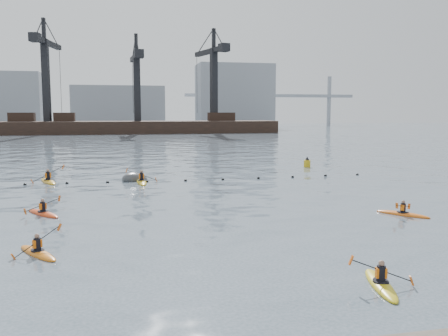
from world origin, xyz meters
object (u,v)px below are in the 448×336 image
(kayaker_0, at_px, (38,252))
(mooring_buoy, at_px, (135,180))
(kayaker_1, at_px, (381,283))
(kayaker_5, at_px, (48,181))
(kayaker_3, at_px, (142,181))
(kayaker_2, at_px, (43,213))
(nav_buoy, at_px, (307,163))
(kayaker_4, at_px, (403,213))

(kayaker_0, distance_m, mooring_buoy, 19.80)
(kayaker_1, height_order, kayaker_5, kayaker_5)
(kayaker_0, bearing_deg, kayaker_1, -60.63)
(kayaker_1, distance_m, kayaker_3, 24.56)
(kayaker_1, bearing_deg, kayaker_5, 132.22)
(kayaker_0, xyz_separation_m, kayaker_3, (4.61, 17.91, 0.02))
(kayaker_1, height_order, kayaker_2, kayaker_1)
(kayaker_0, xyz_separation_m, nav_buoy, (21.04, 25.10, 0.27))
(kayaker_5, bearing_deg, kayaker_3, -34.54)
(kayaker_0, bearing_deg, nav_buoy, 16.97)
(kayaker_2, height_order, kayaker_4, kayaker_2)
(kayaker_2, bearing_deg, nav_buoy, 2.83)
(kayaker_4, xyz_separation_m, mooring_buoy, (-13.50, 16.03, -0.09))
(kayaker_1, relative_size, kayaker_3, 0.86)
(kayaker_1, distance_m, nav_buoy, 32.45)
(kayaker_3, bearing_deg, kayaker_5, 163.71)
(kayaker_1, relative_size, nav_buoy, 2.54)
(kayaker_3, relative_size, mooring_buoy, 1.46)
(kayaker_0, bearing_deg, mooring_buoy, 44.82)
(nav_buoy, bearing_deg, kayaker_3, -156.36)
(nav_buoy, bearing_deg, kayaker_1, -107.88)
(kayaker_1, height_order, kayaker_3, kayaker_3)
(kayaker_2, bearing_deg, kayaker_4, -48.41)
(kayaker_1, bearing_deg, kayaker_0, 166.63)
(kayaker_0, distance_m, kayaker_2, 7.53)
(kayaker_4, distance_m, nav_buoy, 22.03)
(kayaker_1, xyz_separation_m, kayaker_2, (-12.04, 13.25, 0.00))
(kayaker_1, height_order, nav_buoy, nav_buoy)
(kayaker_3, bearing_deg, kayaker_2, -120.36)
(kayaker_2, height_order, mooring_buoy, kayaker_2)
(kayaker_1, distance_m, mooring_buoy, 26.08)
(kayaker_0, height_order, kayaker_2, kayaker_0)
(kayaker_2, relative_size, kayaker_3, 0.80)
(kayaker_2, xyz_separation_m, kayaker_4, (18.62, -4.14, -0.01))
(kayaker_0, relative_size, nav_buoy, 2.27)
(kayaker_4, bearing_deg, kayaker_2, -50.09)
(kayaker_4, bearing_deg, nav_buoy, -136.38)
(kayaker_3, xyz_separation_m, kayaker_5, (-7.08, 1.77, 0.01))
(kayaker_4, relative_size, kayaker_5, 0.70)
(kayaker_0, bearing_deg, kayaker_4, -22.39)
(kayaker_3, distance_m, kayaker_4, 19.57)
(kayaker_2, height_order, nav_buoy, nav_buoy)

